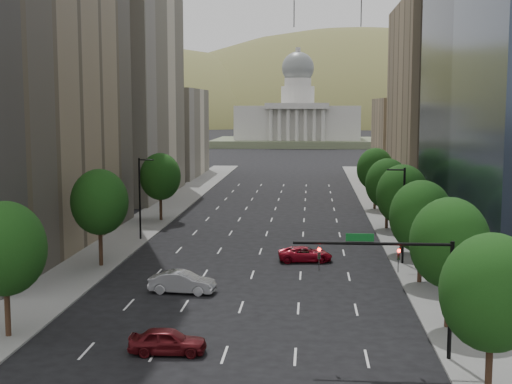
% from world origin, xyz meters
% --- Properties ---
extents(sidewalk_left, '(6.00, 200.00, 0.15)m').
position_xyz_m(sidewalk_left, '(-15.50, 60.00, 0.07)').
color(sidewalk_left, slate).
rests_on(sidewalk_left, ground).
extents(sidewalk_right, '(6.00, 200.00, 0.15)m').
position_xyz_m(sidewalk_right, '(15.50, 60.00, 0.07)').
color(sidewalk_right, slate).
rests_on(sidewalk_right, ground).
extents(midrise_cream_left, '(14.00, 30.00, 35.00)m').
position_xyz_m(midrise_cream_left, '(-25.00, 103.00, 17.50)').
color(midrise_cream_left, beige).
rests_on(midrise_cream_left, ground).
extents(filler_left, '(14.00, 26.00, 18.00)m').
position_xyz_m(filler_left, '(-25.00, 136.00, 9.00)').
color(filler_left, beige).
rests_on(filler_left, ground).
extents(parking_tan_right, '(14.00, 30.00, 30.00)m').
position_xyz_m(parking_tan_right, '(25.00, 100.00, 15.00)').
color(parking_tan_right, '#8C7759').
rests_on(parking_tan_right, ground).
extents(filler_right, '(14.00, 26.00, 16.00)m').
position_xyz_m(filler_right, '(25.00, 133.00, 8.00)').
color(filler_right, '#8C7759').
rests_on(filler_right, ground).
extents(tree_right_0, '(5.20, 5.20, 8.39)m').
position_xyz_m(tree_right_0, '(14.00, 25.00, 5.39)').
color(tree_right_0, '#382316').
rests_on(tree_right_0, ground).
extents(tree_right_1, '(5.20, 5.20, 8.75)m').
position_xyz_m(tree_right_1, '(14.00, 36.00, 5.75)').
color(tree_right_1, '#382316').
rests_on(tree_right_1, ground).
extents(tree_right_2, '(5.20, 5.20, 8.61)m').
position_xyz_m(tree_right_2, '(14.00, 48.00, 5.60)').
color(tree_right_2, '#382316').
rests_on(tree_right_2, ground).
extents(tree_right_3, '(5.20, 5.20, 8.89)m').
position_xyz_m(tree_right_3, '(14.00, 60.00, 5.89)').
color(tree_right_3, '#382316').
rests_on(tree_right_3, ground).
extents(tree_right_4, '(5.20, 5.20, 8.46)m').
position_xyz_m(tree_right_4, '(14.00, 74.00, 5.46)').
color(tree_right_4, '#382316').
rests_on(tree_right_4, ground).
extents(tree_right_5, '(5.20, 5.20, 8.75)m').
position_xyz_m(tree_right_5, '(14.00, 90.00, 5.75)').
color(tree_right_5, '#382316').
rests_on(tree_right_5, ground).
extents(tree_left_0, '(5.20, 5.20, 8.75)m').
position_xyz_m(tree_left_0, '(-14.00, 32.00, 5.75)').
color(tree_left_0, '#382316').
rests_on(tree_left_0, ground).
extents(tree_left_1, '(5.20, 5.20, 8.97)m').
position_xyz_m(tree_left_1, '(-14.00, 52.00, 5.96)').
color(tree_left_1, '#382316').
rests_on(tree_left_1, ground).
extents(tree_left_2, '(5.20, 5.20, 8.68)m').
position_xyz_m(tree_left_2, '(-14.00, 78.00, 5.68)').
color(tree_left_2, '#382316').
rests_on(tree_left_2, ground).
extents(streetlight_rn, '(1.70, 0.20, 9.00)m').
position_xyz_m(streetlight_rn, '(13.44, 55.00, 4.84)').
color(streetlight_rn, black).
rests_on(streetlight_rn, ground).
extents(streetlight_ln, '(1.70, 0.20, 9.00)m').
position_xyz_m(streetlight_ln, '(-13.44, 65.00, 4.84)').
color(streetlight_ln, black).
rests_on(streetlight_ln, ground).
extents(traffic_signal, '(9.12, 0.40, 7.38)m').
position_xyz_m(traffic_signal, '(10.53, 30.00, 5.17)').
color(traffic_signal, black).
rests_on(traffic_signal, ground).
extents(capitol, '(60.00, 40.00, 35.20)m').
position_xyz_m(capitol, '(0.00, 249.71, 8.58)').
color(capitol, '#596647').
rests_on(capitol, ground).
extents(foothills, '(720.00, 413.00, 263.00)m').
position_xyz_m(foothills, '(34.67, 599.39, -37.78)').
color(foothills, olive).
rests_on(foothills, ground).
extents(car_maroon, '(4.65, 2.01, 1.56)m').
position_xyz_m(car_maroon, '(-3.37, 29.92, 0.78)').
color(car_maroon, '#500D11').
rests_on(car_maroon, ground).
extents(car_silver, '(5.35, 2.31, 1.71)m').
position_xyz_m(car_silver, '(-4.98, 43.60, 0.86)').
color(car_silver, '#A3A3A8').
rests_on(car_silver, ground).
extents(car_red_far, '(5.29, 2.88, 1.41)m').
position_xyz_m(car_red_far, '(4.53, 55.72, 0.70)').
color(car_red_far, maroon).
rests_on(car_red_far, ground).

